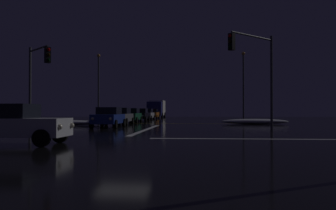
{
  "coord_description": "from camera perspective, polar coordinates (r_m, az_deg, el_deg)",
  "views": [
    {
      "loc": [
        3.5,
        -17.27,
        1.31
      ],
      "look_at": [
        1.2,
        11.82,
        1.75
      ],
      "focal_mm": 39.45,
      "sensor_mm": 36.0,
      "label": 1
    }
  ],
  "objects": [
    {
      "name": "snow_bank_right_curb",
      "position": [
        36.52,
        13.24,
        -2.5
      ],
      "size": [
        6.4,
        1.5,
        0.5
      ],
      "color": "white",
      "rests_on": "ground"
    },
    {
      "name": "box_truck",
      "position": [
        64.53,
        -1.76,
        -0.51
      ],
      "size": [
        2.68,
        8.28,
        3.08
      ],
      "color": "navy",
      "rests_on": "ground"
    },
    {
      "name": "sedan_orange",
      "position": [
        57.75,
        -2.46,
        -1.37
      ],
      "size": [
        2.02,
        4.33,
        1.57
      ],
      "color": "#C66014",
      "rests_on": "ground"
    },
    {
      "name": "stop_line_north",
      "position": [
        25.77,
        -3.29,
        -3.77
      ],
      "size": [
        0.35,
        14.08,
        0.01
      ],
      "color": "white",
      "rests_on": "ground"
    },
    {
      "name": "sedan_white_crossing",
      "position": [
        15.51,
        -23.04,
        -2.68
      ],
      "size": [
        4.33,
        2.02,
        1.57
      ],
      "color": "silver",
      "rests_on": "ground"
    },
    {
      "name": "crosswalk_bar_east",
      "position": [
        17.98,
        20.16,
        -4.99
      ],
      "size": [
        14.08,
        0.4,
        0.01
      ],
      "color": "white",
      "rests_on": "ground"
    },
    {
      "name": "sedan_gray",
      "position": [
        34.4,
        -7.44,
        -1.71
      ],
      "size": [
        2.02,
        4.33,
        1.57
      ],
      "color": "slate",
      "rests_on": "ground"
    },
    {
      "name": "snow_bank_left_curb",
      "position": [
        34.68,
        -16.66,
        -2.62
      ],
      "size": [
        8.82,
        1.5,
        0.45
      ],
      "color": "white",
      "rests_on": "ground"
    },
    {
      "name": "traffic_signal_nw",
      "position": [
        27.42,
        -19.54,
        4.9
      ],
      "size": [
        2.56,
        2.56,
        5.92
      ],
      "color": "#4C4C51",
      "rests_on": "ground"
    },
    {
      "name": "streetlamp_right_far",
      "position": [
        47.6,
        11.57,
        3.67
      ],
      "size": [
        0.44,
        0.44,
        8.75
      ],
      "color": "#424247",
      "rests_on": "ground"
    },
    {
      "name": "streetlamp_left_far",
      "position": [
        48.95,
        -10.69,
        3.52
      ],
      "size": [
        0.44,
        0.44,
        8.71
      ],
      "color": "#424247",
      "rests_on": "ground"
    },
    {
      "name": "centre_line_ns",
      "position": [
        37.28,
        -0.86,
        -2.87
      ],
      "size": [
        22.0,
        0.15,
        0.01
      ],
      "color": "yellow",
      "rests_on": "ground"
    },
    {
      "name": "sedan_black",
      "position": [
        45.24,
        -4.36,
        -1.51
      ],
      "size": [
        2.02,
        4.33,
        1.57
      ],
      "color": "black",
      "rests_on": "ground"
    },
    {
      "name": "ground",
      "position": [
        17.67,
        -6.94,
        -5.28
      ],
      "size": [
        120.0,
        120.0,
        0.1
      ],
      "primitive_type": "cube",
      "color": "black"
    },
    {
      "name": "sedan_green",
      "position": [
        40.12,
        -5.81,
        -1.59
      ],
      "size": [
        2.02,
        4.33,
        1.57
      ],
      "color": "#14512D",
      "rests_on": "ground"
    },
    {
      "name": "traffic_signal_ne",
      "position": [
        25.13,
        13.42,
        6.38
      ],
      "size": [
        3.32,
        3.32,
        6.48
      ],
      "color": "#4C4C51",
      "rests_on": "ground"
    },
    {
      "name": "sedan_silver",
      "position": [
        51.56,
        -3.38,
        -1.43
      ],
      "size": [
        2.02,
        4.33,
        1.57
      ],
      "color": "#B7B7BC",
      "rests_on": "ground"
    },
    {
      "name": "sedan_blue",
      "position": [
        29.07,
        -9.17,
        -1.86
      ],
      "size": [
        2.02,
        4.33,
        1.57
      ],
      "color": "navy",
      "rests_on": "ground"
    }
  ]
}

